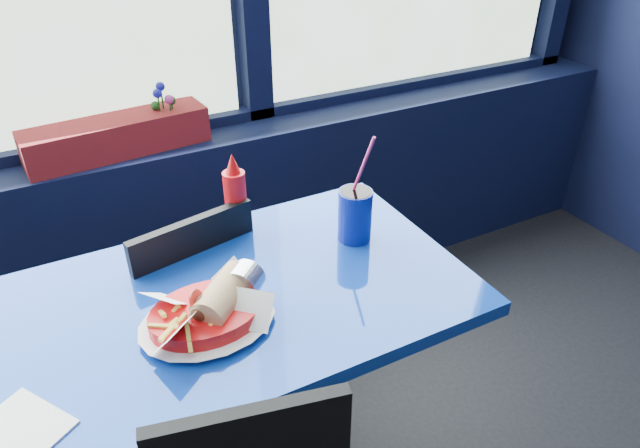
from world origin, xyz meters
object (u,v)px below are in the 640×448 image
(soda_cup, at_px, (355,214))
(food_basket, at_px, (209,311))
(planter_box, at_px, (118,136))
(flower_vase, at_px, (167,125))
(near_table, at_px, (235,348))
(chair_near_back, at_px, (201,300))
(ketchup_bottle, at_px, (235,196))

(soda_cup, bearing_deg, food_basket, -162.19)
(planter_box, xyz_separation_m, flower_vase, (0.17, 0.00, 0.00))
(flower_vase, height_order, food_basket, flower_vase)
(near_table, distance_m, chair_near_back, 0.34)
(near_table, distance_m, planter_box, 0.91)
(ketchup_bottle, bearing_deg, soda_cup, -36.90)
(near_table, relative_size, soda_cup, 3.74)
(chair_near_back, height_order, ketchup_bottle, ketchup_bottle)
(flower_vase, bearing_deg, soda_cup, -68.37)
(ketchup_bottle, bearing_deg, food_basket, -119.76)
(food_basket, bearing_deg, soda_cup, -0.36)
(near_table, xyz_separation_m, planter_box, (-0.08, 0.86, 0.29))
(near_table, relative_size, flower_vase, 5.46)
(flower_vase, distance_m, food_basket, 0.96)
(chair_near_back, distance_m, ketchup_bottle, 0.39)
(ketchup_bottle, height_order, soda_cup, soda_cup)
(chair_near_back, height_order, planter_box, planter_box)
(chair_near_back, relative_size, ketchup_bottle, 3.55)
(flower_vase, relative_size, soda_cup, 0.68)
(flower_vase, relative_size, ketchup_bottle, 0.92)
(near_table, xyz_separation_m, soda_cup, (0.41, 0.07, 0.26))
(chair_near_back, xyz_separation_m, food_basket, (-0.08, -0.41, 0.30))
(planter_box, xyz_separation_m, food_basket, (0.01, -0.94, -0.07))
(near_table, xyz_separation_m, ketchup_bottle, (0.13, 0.28, 0.29))
(food_basket, bearing_deg, chair_near_back, 61.03)
(food_basket, distance_m, soda_cup, 0.51)
(near_table, height_order, flower_vase, flower_vase)
(food_basket, bearing_deg, flower_vase, 61.76)
(chair_near_back, xyz_separation_m, ketchup_bottle, (0.13, -0.05, 0.37))
(soda_cup, bearing_deg, near_table, -169.61)
(flower_vase, height_order, soda_cup, soda_cup)
(planter_box, height_order, flower_vase, flower_vase)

